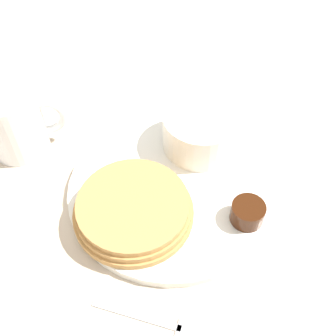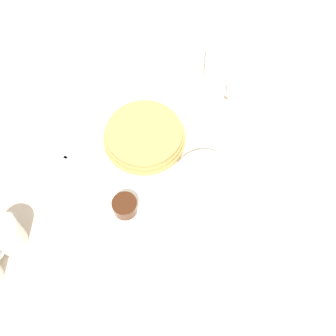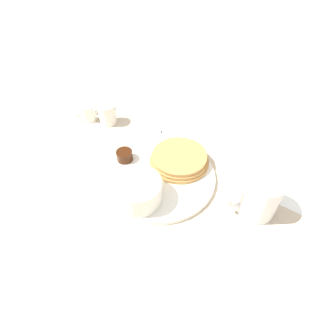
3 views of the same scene
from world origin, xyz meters
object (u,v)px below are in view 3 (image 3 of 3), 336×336
(coffee_mug, at_px, (259,196))
(fork, at_px, (167,133))
(plate, at_px, (159,176))
(bowl, at_px, (138,190))
(creamer_pitcher_near, at_px, (107,114))
(creamer_pitcher_far, at_px, (88,111))

(coffee_mug, bearing_deg, fork, 74.89)
(plate, relative_size, bowl, 2.57)
(bowl, height_order, creamer_pitcher_near, bowl)
(bowl, height_order, fork, bowl)
(creamer_pitcher_near, height_order, fork, creamer_pitcher_near)
(plate, xyz_separation_m, creamer_pitcher_near, (0.08, 0.27, 0.03))
(coffee_mug, relative_size, creamer_pitcher_near, 1.47)
(plate, height_order, creamer_pitcher_far, creamer_pitcher_far)
(plate, relative_size, fork, 2.12)
(plate, bearing_deg, bowl, -172.20)
(creamer_pitcher_far, distance_m, fork, 0.25)
(bowl, distance_m, coffee_mug, 0.25)
(creamer_pitcher_near, distance_m, creamer_pitcher_far, 0.07)
(plate, xyz_separation_m, creamer_pitcher_far, (0.05, 0.33, 0.02))
(bowl, xyz_separation_m, coffee_mug, (0.14, -0.21, 0.01))
(fork, bearing_deg, bowl, -154.69)
(bowl, relative_size, creamer_pitcher_near, 1.57)
(plate, distance_m, creamer_pitcher_far, 0.34)
(plate, distance_m, creamer_pitcher_near, 0.28)
(bowl, bearing_deg, coffee_mug, -55.45)
(plate, relative_size, creamer_pitcher_near, 4.03)
(bowl, bearing_deg, plate, 7.80)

